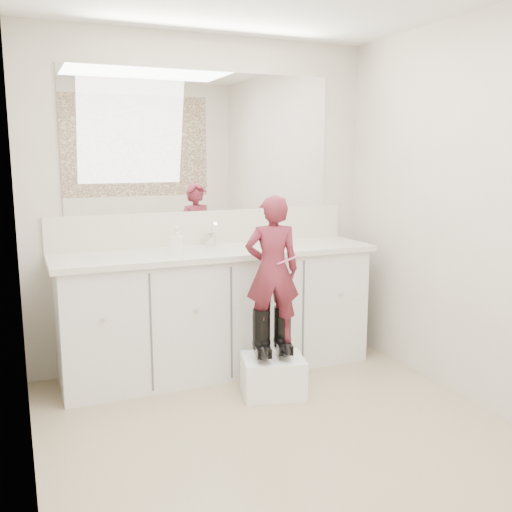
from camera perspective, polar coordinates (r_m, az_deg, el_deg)
name	(u,v)px	position (r m, az deg, el deg)	size (l,w,h in m)	color
floor	(294,446)	(3.25, 3.85, -18.41)	(3.00, 3.00, 0.00)	#917A5E
wall_back	(204,203)	(4.26, -5.20, 5.33)	(2.60, 2.60, 0.00)	#BCB2A1
wall_left	(18,241)	(2.56, -22.67, 1.43)	(3.00, 3.00, 0.00)	#BCB2A1
wall_right	(492,215)	(3.66, 22.56, 3.82)	(3.00, 3.00, 0.00)	#BCB2A1
vanity_cabinet	(218,313)	(4.14, -3.84, -5.70)	(2.20, 0.55, 0.85)	silver
countertop	(218,253)	(4.03, -3.84, 0.35)	(2.28, 0.58, 0.04)	beige
backsplash	(205,228)	(4.27, -5.10, 2.84)	(2.28, 0.03, 0.25)	beige
mirror	(204,142)	(4.24, -5.25, 11.26)	(2.00, 0.02, 1.00)	white
faucet	(210,240)	(4.17, -4.61, 1.65)	(0.08, 0.08, 0.10)	silver
cup	(273,240)	(4.23, 1.67, 1.66)	(0.09, 0.09, 0.08)	beige
soap_bottle	(177,241)	(3.86, -7.94, 1.54)	(0.08, 0.09, 0.19)	white
step_stool	(273,376)	(3.81, 1.71, -11.88)	(0.39, 0.33, 0.25)	white
boot_left	(261,334)	(3.70, 0.54, -7.78)	(0.12, 0.22, 0.33)	black
boot_right	(282,331)	(3.76, 2.65, -7.50)	(0.12, 0.22, 0.33)	black
toddler	(272,270)	(3.62, 1.64, -1.41)	(0.35, 0.23, 0.95)	#9B2F3F
toothbrush	(288,260)	(3.57, 3.20, -0.41)	(0.01, 0.01, 0.14)	#DE5690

